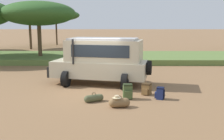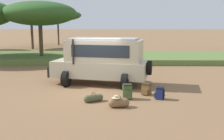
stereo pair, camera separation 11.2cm
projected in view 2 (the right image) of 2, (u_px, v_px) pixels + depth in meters
name	position (u px, v px, depth m)	size (l,w,h in m)	color
ground_plane	(94.00, 91.00, 12.51)	(320.00, 320.00, 0.00)	olive
grass_bank	(104.00, 57.00, 23.42)	(120.00, 7.00, 0.44)	#5B7538
safari_vehicle	(102.00, 60.00, 13.71)	(5.48, 3.40, 2.44)	beige
backpack_beside_front_wheel	(127.00, 92.00, 11.09)	(0.41, 0.40, 0.65)	#42562D
backpack_cluster_center	(125.00, 84.00, 12.73)	(0.47, 0.48, 0.56)	black
backpack_near_rear_wheel	(160.00, 93.00, 11.06)	(0.44, 0.39, 0.52)	navy
backpack_outermost	(146.00, 89.00, 11.77)	(0.48, 0.50, 0.52)	brown
duffel_bag_low_black_case	(119.00, 102.00, 10.00)	(0.83, 0.42, 0.46)	brown
duffel_bag_soft_canvas	(93.00, 98.00, 10.73)	(0.79, 0.53, 0.39)	#4C5133
acacia_tree_centre_back	(31.00, 13.00, 32.80)	(7.24, 7.44, 5.38)	brown
acacia_tree_right_mid	(58.00, 15.00, 39.71)	(7.15, 7.16, 5.40)	brown
acacia_tree_far_right	(40.00, 14.00, 22.05)	(6.24, 6.07, 5.06)	brown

